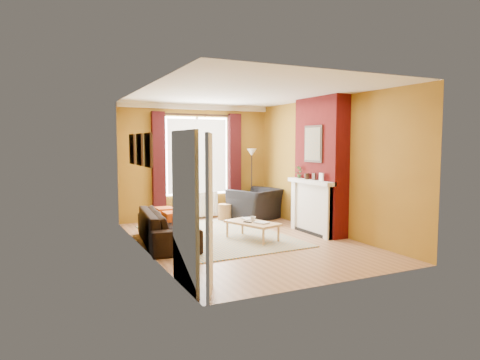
# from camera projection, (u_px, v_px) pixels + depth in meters

# --- Properties ---
(ground) EXTENTS (5.50, 5.50, 0.00)m
(ground) POSITION_uv_depth(u_px,v_px,m) (246.00, 241.00, 8.19)
(ground) COLOR brown
(ground) RESTS_ON ground
(room_walls) EXTENTS (3.82, 5.54, 2.83)m
(room_walls) POSITION_uv_depth(u_px,v_px,m) (268.00, 167.00, 8.58)
(room_walls) COLOR olive
(room_walls) RESTS_ON ground
(striped_rug) EXTENTS (2.61, 3.51, 0.02)m
(striped_rug) POSITION_uv_depth(u_px,v_px,m) (218.00, 235.00, 8.61)
(striped_rug) COLOR teal
(striped_rug) RESTS_ON ground
(sofa) EXTENTS (1.05, 2.21, 0.62)m
(sofa) POSITION_uv_depth(u_px,v_px,m) (167.00, 227.00, 7.93)
(sofa) COLOR black
(sofa) RESTS_ON ground
(armchair) EXTENTS (1.47, 1.40, 0.75)m
(armchair) POSITION_uv_depth(u_px,v_px,m) (256.00, 204.00, 10.47)
(armchair) COLOR black
(armchair) RESTS_ON ground
(coffee_table) EXTENTS (0.86, 1.18, 0.35)m
(coffee_table) POSITION_uv_depth(u_px,v_px,m) (252.00, 224.00, 8.22)
(coffee_table) COLOR tan
(coffee_table) RESTS_ON ground
(wicker_stool) EXTENTS (0.38, 0.38, 0.40)m
(wicker_stool) POSITION_uv_depth(u_px,v_px,m) (225.00, 212.00, 10.30)
(wicker_stool) COLOR olive
(wicker_stool) RESTS_ON ground
(floor_lamp) EXTENTS (0.31, 0.31, 1.73)m
(floor_lamp) POSITION_uv_depth(u_px,v_px,m) (252.00, 163.00, 10.81)
(floor_lamp) COLOR black
(floor_lamp) RESTS_ON ground
(book_a) EXTENTS (0.28, 0.32, 0.03)m
(book_a) POSITION_uv_depth(u_px,v_px,m) (258.00, 223.00, 8.01)
(book_a) COLOR #999999
(book_a) RESTS_ON coffee_table
(book_b) EXTENTS (0.21, 0.29, 0.02)m
(book_b) POSITION_uv_depth(u_px,v_px,m) (243.00, 219.00, 8.46)
(book_b) COLOR #999999
(book_b) RESTS_ON coffee_table
(mug) EXTENTS (0.11, 0.11, 0.10)m
(mug) POSITION_uv_depth(u_px,v_px,m) (253.00, 219.00, 8.25)
(mug) COLOR #999999
(mug) RESTS_ON coffee_table
(tv_remote) EXTENTS (0.12, 0.18, 0.02)m
(tv_remote) POSITION_uv_depth(u_px,v_px,m) (247.00, 222.00, 8.14)
(tv_remote) COLOR #232325
(tv_remote) RESTS_ON coffee_table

